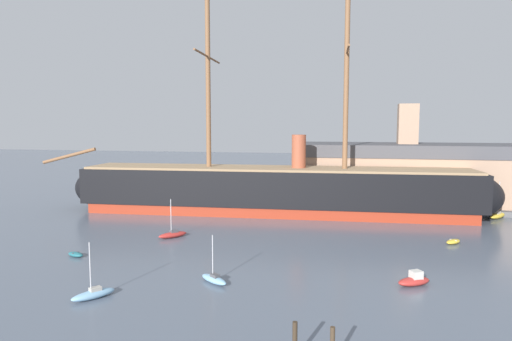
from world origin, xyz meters
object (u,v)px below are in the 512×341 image
at_px(sailboat_far_right, 497,215).
at_px(dockside_warehouse_right, 448,175).
at_px(dinghy_mid_left, 76,254).
at_px(dinghy_alongside_stern, 453,242).
at_px(motorboat_distant_centre, 296,196).
at_px(sailboat_foreground_left, 93,294).
at_px(mooring_piling_left_pair, 295,341).
at_px(tall_ship, 275,190).
at_px(motorboat_mid_right, 414,280).
at_px(sailboat_alongside_bow, 173,234).
at_px(motorboat_far_left, 146,199).
at_px(sailboat_near_centre, 214,279).

relative_size(sailboat_far_right, dockside_warehouse_right, 0.10).
xyz_separation_m(dinghy_mid_left, sailboat_far_right, (48.72, 30.11, 0.21)).
bearing_deg(dinghy_alongside_stern, sailboat_far_right, 60.46).
height_order(dinghy_alongside_stern, motorboat_distant_centre, motorboat_distant_centre).
distance_m(sailboat_foreground_left, dinghy_alongside_stern, 39.00).
bearing_deg(mooring_piling_left_pair, tall_ship, 101.16).
height_order(motorboat_mid_right, sailboat_alongside_bow, sailboat_alongside_bow).
bearing_deg(tall_ship, dockside_warehouse_right, 24.68).
xyz_separation_m(sailboat_foreground_left, sailboat_far_right, (40.57, 39.97, 0.07)).
relative_size(dinghy_alongside_stern, motorboat_far_left, 0.66).
xyz_separation_m(tall_ship, dockside_warehouse_right, (27.28, 12.54, 1.49)).
xyz_separation_m(tall_ship, sailboat_far_right, (32.39, 3.09, -3.24)).
bearing_deg(sailboat_foreground_left, tall_ship, 77.49).
distance_m(dinghy_alongside_stern, mooring_piling_left_pair, 32.84).
bearing_deg(mooring_piling_left_pair, sailboat_alongside_bow, 125.34).
height_order(sailboat_foreground_left, dinghy_mid_left, sailboat_foreground_left).
height_order(tall_ship, motorboat_distant_centre, tall_ship).
height_order(tall_ship, sailboat_far_right, tall_ship).
height_order(motorboat_mid_right, motorboat_far_left, motorboat_far_left).
relative_size(sailboat_alongside_bow, motorboat_far_left, 1.38).
distance_m(dinghy_alongside_stern, sailboat_far_right, 19.02).
relative_size(sailboat_foreground_left, motorboat_distant_centre, 1.38).
relative_size(mooring_piling_left_pair, dockside_warehouse_right, 0.04).
relative_size(dinghy_mid_left, sailboat_alongside_bow, 0.46).
bearing_deg(mooring_piling_left_pair, dockside_warehouse_right, 71.24).
xyz_separation_m(tall_ship, motorboat_distant_centre, (1.53, 14.18, -3.21)).
distance_m(sailboat_far_right, dockside_warehouse_right, 11.74).
relative_size(motorboat_mid_right, sailboat_far_right, 0.60).
xyz_separation_m(dinghy_alongside_stern, motorboat_distant_centre, (-21.48, 27.65, 0.22)).
xyz_separation_m(sailboat_far_right, mooring_piling_left_pair, (-23.93, -45.98, 0.71)).
relative_size(dinghy_alongside_stern, motorboat_distant_centre, 0.69).
height_order(motorboat_mid_right, mooring_piling_left_pair, mooring_piling_left_pair).
relative_size(dinghy_mid_left, dockside_warehouse_right, 0.04).
bearing_deg(sailboat_foreground_left, sailboat_near_centre, 33.21).
xyz_separation_m(sailboat_alongside_bow, dockside_warehouse_right, (36.85, 30.01, 4.79)).
xyz_separation_m(sailboat_foreground_left, sailboat_near_centre, (8.21, 5.37, -0.03)).
relative_size(tall_ship, sailboat_near_centre, 17.13).
distance_m(dinghy_alongside_stern, motorboat_distant_centre, 35.01).
bearing_deg(sailboat_foreground_left, motorboat_distant_centre, 79.24).
relative_size(sailboat_near_centre, dinghy_alongside_stern, 1.86).
distance_m(motorboat_mid_right, motorboat_far_left, 53.06).
height_order(sailboat_alongside_bow, sailboat_far_right, sailboat_far_right).
bearing_deg(sailboat_far_right, sailboat_alongside_bow, -153.90).
height_order(tall_ship, dinghy_alongside_stern, tall_ship).
bearing_deg(sailboat_foreground_left, dinghy_alongside_stern, 36.90).
relative_size(dinghy_mid_left, mooring_piling_left_pair, 0.95).
distance_m(dinghy_mid_left, dinghy_alongside_stern, 41.61).
relative_size(sailboat_alongside_bow, dinghy_alongside_stern, 2.10).
bearing_deg(dinghy_alongside_stern, tall_ship, 149.67).
xyz_separation_m(dinghy_mid_left, motorboat_mid_right, (33.18, -1.52, 0.20)).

